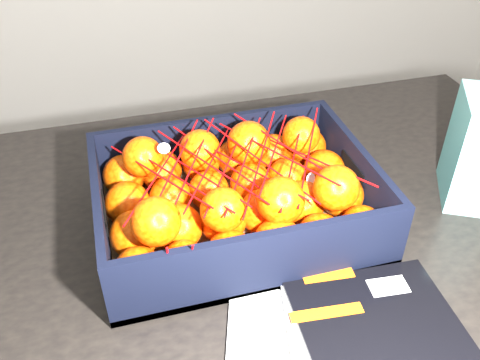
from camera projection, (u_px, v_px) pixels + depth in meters
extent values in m
cube|color=black|center=(269.00, 225.00, 0.90)|extent=(1.20, 0.80, 0.04)
cylinder|color=black|center=(5.00, 288.00, 1.27)|extent=(0.06, 0.06, 0.71)
cylinder|color=black|center=(408.00, 209.00, 1.51)|extent=(0.06, 0.06, 0.71)
cube|color=black|center=(395.00, 353.00, 0.65)|extent=(0.22, 0.29, 0.01)
cube|color=#FF670D|center=(325.00, 266.00, 0.77)|extent=(0.08, 0.06, 0.00)
cube|color=white|center=(388.00, 286.00, 0.74)|extent=(0.06, 0.04, 0.00)
cube|color=#FF670D|center=(327.00, 313.00, 0.70)|extent=(0.10, 0.03, 0.00)
cube|color=#8B6140|center=(235.00, 220.00, 0.87)|extent=(0.43, 0.32, 0.01)
cube|color=black|center=(213.00, 144.00, 0.96)|extent=(0.43, 0.01, 0.11)
cube|color=black|center=(265.00, 264.00, 0.72)|extent=(0.43, 0.01, 0.11)
cube|color=black|center=(101.00, 219.00, 0.79)|extent=(0.01, 0.30, 0.11)
cube|color=black|center=(355.00, 175.00, 0.88)|extent=(0.01, 0.30, 0.11)
sphere|color=#EF4805|center=(139.00, 271.00, 0.72)|extent=(0.07, 0.07, 0.07)
sphere|color=#EF4805|center=(135.00, 235.00, 0.78)|extent=(0.07, 0.07, 0.07)
sphere|color=#EF4805|center=(128.00, 204.00, 0.84)|extent=(0.07, 0.07, 0.07)
sphere|color=#EF4805|center=(124.00, 175.00, 0.90)|extent=(0.07, 0.07, 0.07)
sphere|color=#EF4805|center=(184.00, 263.00, 0.73)|extent=(0.07, 0.07, 0.07)
sphere|color=#EF4805|center=(179.00, 227.00, 0.79)|extent=(0.07, 0.07, 0.07)
sphere|color=#EF4805|center=(171.00, 197.00, 0.85)|extent=(0.07, 0.07, 0.07)
sphere|color=#EF4805|center=(161.00, 170.00, 0.91)|extent=(0.07, 0.07, 0.07)
sphere|color=#EF4805|center=(231.00, 254.00, 0.75)|extent=(0.07, 0.07, 0.07)
sphere|color=#EF4805|center=(223.00, 220.00, 0.81)|extent=(0.07, 0.07, 0.07)
sphere|color=#EF4805|center=(209.00, 190.00, 0.86)|extent=(0.07, 0.07, 0.07)
sphere|color=#EF4805|center=(201.00, 162.00, 0.93)|extent=(0.07, 0.07, 0.07)
sphere|color=#EF4805|center=(278.00, 242.00, 0.77)|extent=(0.07, 0.07, 0.07)
sphere|color=#EF4805|center=(263.00, 212.00, 0.82)|extent=(0.07, 0.07, 0.07)
sphere|color=#EF4805|center=(251.00, 183.00, 0.88)|extent=(0.07, 0.07, 0.07)
sphere|color=#EF4805|center=(236.00, 158.00, 0.94)|extent=(0.07, 0.07, 0.07)
sphere|color=#EF4805|center=(320.00, 236.00, 0.78)|extent=(0.07, 0.07, 0.07)
sphere|color=#EF4805|center=(303.00, 203.00, 0.84)|extent=(0.07, 0.07, 0.07)
sphere|color=#EF4805|center=(287.00, 178.00, 0.89)|extent=(0.07, 0.07, 0.07)
sphere|color=#EF4805|center=(273.00, 153.00, 0.95)|extent=(0.07, 0.07, 0.07)
sphere|color=#EF4805|center=(361.00, 226.00, 0.79)|extent=(0.07, 0.07, 0.07)
sphere|color=#EF4805|center=(341.00, 195.00, 0.85)|extent=(0.07, 0.07, 0.07)
sphere|color=#EF4805|center=(324.00, 171.00, 0.91)|extent=(0.07, 0.07, 0.07)
sphere|color=#EF4805|center=(307.00, 147.00, 0.97)|extent=(0.07, 0.07, 0.07)
sphere|color=#EF4805|center=(156.00, 221.00, 0.72)|extent=(0.07, 0.07, 0.07)
sphere|color=#EF4805|center=(143.00, 157.00, 0.85)|extent=(0.07, 0.07, 0.07)
sphere|color=#EF4805|center=(223.00, 210.00, 0.74)|extent=(0.07, 0.07, 0.07)
sphere|color=#EF4805|center=(200.00, 150.00, 0.86)|extent=(0.07, 0.07, 0.07)
sphere|color=#EF4805|center=(281.00, 200.00, 0.76)|extent=(0.07, 0.07, 0.07)
sphere|color=#EF4805|center=(249.00, 143.00, 0.88)|extent=(0.07, 0.07, 0.07)
sphere|color=#EF4805|center=(336.00, 188.00, 0.78)|extent=(0.07, 0.07, 0.07)
sphere|color=#EF4805|center=(301.00, 135.00, 0.90)|extent=(0.07, 0.07, 0.07)
cylinder|color=red|center=(157.00, 174.00, 0.78)|extent=(0.12, 0.23, 0.03)
cylinder|color=red|center=(176.00, 177.00, 0.77)|extent=(0.12, 0.23, 0.02)
cylinder|color=red|center=(192.00, 170.00, 0.79)|extent=(0.12, 0.23, 0.01)
cylinder|color=red|center=(209.00, 165.00, 0.79)|extent=(0.12, 0.23, 0.01)
cylinder|color=red|center=(225.00, 164.00, 0.80)|extent=(0.12, 0.23, 0.02)
cylinder|color=red|center=(244.00, 166.00, 0.80)|extent=(0.12, 0.23, 0.02)
cylinder|color=red|center=(258.00, 159.00, 0.81)|extent=(0.12, 0.23, 0.03)
cylinder|color=red|center=(275.00, 152.00, 0.81)|extent=(0.12, 0.23, 0.01)
cylinder|color=red|center=(290.00, 149.00, 0.82)|extent=(0.12, 0.23, 0.02)
cylinder|color=red|center=(309.00, 157.00, 0.82)|extent=(0.12, 0.23, 0.03)
cylinder|color=red|center=(157.00, 175.00, 0.78)|extent=(0.12, 0.23, 0.02)
cylinder|color=red|center=(174.00, 168.00, 0.78)|extent=(0.12, 0.23, 0.02)
cylinder|color=red|center=(192.00, 166.00, 0.78)|extent=(0.12, 0.23, 0.02)
cylinder|color=red|center=(209.00, 166.00, 0.80)|extent=(0.12, 0.23, 0.02)
cylinder|color=red|center=(226.00, 167.00, 0.80)|extent=(0.12, 0.23, 0.01)
cylinder|color=red|center=(244.00, 162.00, 0.79)|extent=(0.12, 0.23, 0.01)
cylinder|color=red|center=(260.00, 160.00, 0.80)|extent=(0.12, 0.23, 0.03)
cylinder|color=red|center=(274.00, 151.00, 0.81)|extent=(0.12, 0.23, 0.02)
cylinder|color=red|center=(293.00, 159.00, 0.81)|extent=(0.12, 0.23, 0.01)
cylinder|color=red|center=(309.00, 153.00, 0.82)|extent=(0.12, 0.23, 0.02)
cylinder|color=red|center=(168.00, 263.00, 0.68)|extent=(0.00, 0.03, 0.09)
cylinder|color=red|center=(190.00, 259.00, 0.69)|extent=(0.01, 0.04, 0.08)
cube|color=silver|center=(478.00, 149.00, 0.88)|extent=(0.13, 0.15, 0.19)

